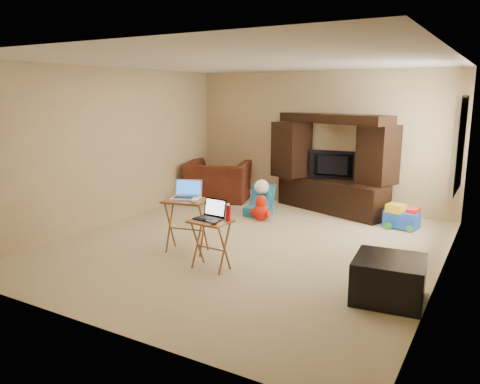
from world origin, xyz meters
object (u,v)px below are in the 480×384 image
Objects in this scene: mouse_left at (195,200)px; tray_table_right at (211,245)px; television at (332,165)px; laptop_right at (208,210)px; mouse_right at (214,222)px; water_bottle at (228,213)px; recliner at (219,181)px; push_toy at (402,216)px; plush_toy at (261,208)px; child_rocker at (258,200)px; tray_table_left at (187,226)px; laptop_left at (185,190)px; entertainment_center at (332,164)px; ottoman at (389,279)px.

tray_table_right is at bearing -34.53° from mouse_left.
laptop_right is (-0.35, -3.46, -0.11)m from television.
television is at bearing 87.22° from mouse_right.
water_bottle is at bearing 25.95° from tray_table_right.
push_toy is at bearing 158.26° from recliner.
plush_toy is 2.04m from mouse_left.
push_toy is 0.86× the size of tray_table_right.
child_rocker is at bearing 35.46° from television.
recliner reaches higher than tray_table_right.
recliner is 3.75m from tray_table_right.
plush_toy is (-0.80, -1.21, -0.62)m from television.
recliner is at bearing -1.31° from television.
child_rocker is at bearing 125.74° from plush_toy.
laptop_right is at bearing -42.19° from tray_table_left.
laptop_right is at bearing -50.87° from laptop_left.
television is 3.28m from tray_table_left.
water_bottle is (0.83, -0.29, 0.34)m from tray_table_left.
plush_toy is at bearing -150.84° from push_toy.
push_toy is at bearing 28.60° from laptop_left.
entertainment_center is at bearing 90.21° from laptop_right.
laptop_right reaches higher than water_bottle.
television is 2.35× the size of laptop_left.
mouse_right is at bearing -38.56° from tray_table_right.
entertainment_center is 2.97× the size of tray_table_left.
entertainment_center reaches higher than push_toy.
mouse_left is (-0.75, -3.16, -0.12)m from entertainment_center.
mouse_right is at bearing -73.02° from entertainment_center.
television is 3.48m from laptop_right.
mouse_left is (-0.40, 0.28, 0.02)m from laptop_right.
mouse_left is (-0.75, -3.18, -0.09)m from television.
television reaches higher than laptop_right.
mouse_left reaches higher than ottoman.
laptop_left is (-0.66, 0.40, 0.53)m from tray_table_right.
tray_table_right is at bearing -77.67° from plush_toy.
television is 7.15× the size of mouse_right.
ottoman is 2.07m from tray_table_right.
ottoman is 2.56m from mouse_left.
entertainment_center is 3.78m from ottoman.
ottoman is (4.00, -3.02, -0.17)m from recliner.
push_toy is 3.50m from laptop_left.
television reaches higher than child_rocker.
water_bottle is at bearing -73.24° from child_rocker.
entertainment_center is 3.27m from tray_table_left.
tray_table_right is (0.50, -2.27, 0.09)m from plush_toy.
laptop_left is 0.26m from mouse_left.
water_bottle is (0.24, 0.06, -0.03)m from laptop_right.
laptop_right is at bearing 157.59° from tray_table_right.
ottoman is 2.17m from laptop_right.
entertainment_center is 3.21m from laptop_left.
water_bottle reaches higher than child_rocker.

